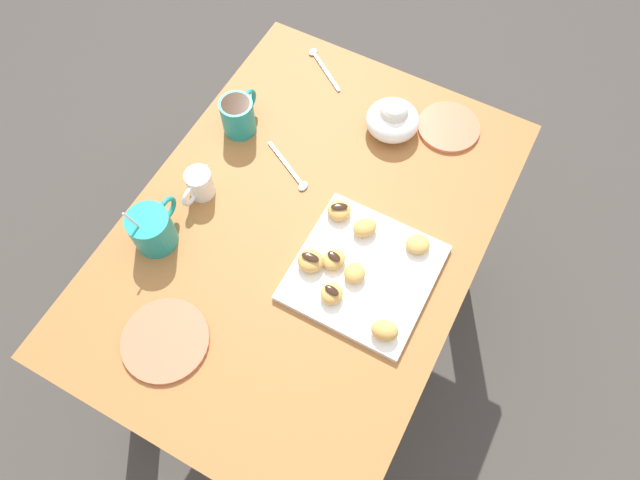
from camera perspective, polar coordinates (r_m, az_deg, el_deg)
The scene contains 23 objects.
ground_plane at distance 1.95m, azimuth -1.13°, elevation -8.87°, with size 8.00×8.00×0.00m, color #423D38.
dining_table at distance 1.40m, azimuth -1.55°, elevation -1.49°, with size 1.07×0.76×0.72m.
pastry_plate_square at distance 1.24m, azimuth 4.36°, elevation -3.24°, with size 0.29×0.29×0.02m, color white.
coffee_mug_teal_left at distance 1.28m, azimuth -16.34°, elevation 1.10°, with size 0.13×0.09×0.15m.
coffee_mug_teal_right at distance 1.42m, azimuth -8.12°, elevation 12.24°, with size 0.12×0.08×0.09m.
cream_pitcher_white at distance 1.33m, azimuth -11.93°, elevation 5.54°, with size 0.10×0.06×0.07m.
ice_cream_bowl at distance 1.42m, azimuth 7.25°, elevation 11.88°, with size 0.13×0.13×0.10m.
saucer_coral_left at distance 1.23m, azimuth -15.15°, elevation -9.61°, with size 0.18×0.18×0.01m, color #E5704C.
saucer_coral_right at distance 1.47m, azimuth 12.67°, elevation 10.92°, with size 0.15×0.15×0.01m, color #E5704C.
loose_spoon_near_saucer at distance 1.36m, azimuth -2.81°, elevation 6.80°, with size 0.09×0.14×0.01m.
loose_spoon_by_plate at distance 1.57m, azimuth 0.11°, elevation 17.10°, with size 0.10×0.14×0.01m.
beignet_0 at distance 1.25m, azimuth 9.71°, elevation -0.43°, with size 0.05×0.05×0.03m, color #DBA351.
beignet_1 at distance 1.22m, azimuth 1.39°, elevation -1.96°, with size 0.04×0.05×0.03m, color #DBA351.
chocolate_drizzle_1 at distance 1.21m, azimuth 1.40°, elevation -1.65°, with size 0.03×0.02×0.01m, color black.
beignet_2 at distance 1.26m, azimuth 4.48°, elevation 1.24°, with size 0.05×0.04×0.03m, color #DBA351.
beignet_3 at distance 1.21m, azimuth 3.47°, elevation -3.31°, with size 0.04×0.05×0.03m, color #DBA351.
beignet_4 at distance 1.17m, azimuth 6.46°, elevation -8.92°, with size 0.04×0.06×0.04m, color #DBA351.
beignet_5 at distance 1.22m, azimuth -0.95°, elevation -2.10°, with size 0.06×0.05×0.03m, color #DBA351.
chocolate_drizzle_5 at distance 1.20m, azimuth -0.96°, elevation -1.73°, with size 0.04×0.02×0.01m, color black.
beignet_6 at distance 1.28m, azimuth 1.91°, elevation 2.96°, with size 0.05×0.05×0.03m, color #DBA351.
chocolate_drizzle_6 at distance 1.26m, azimuth 1.93°, elevation 3.33°, with size 0.04×0.02×0.01m, color black.
beignet_7 at distance 1.19m, azimuth 1.17°, elevation -5.35°, with size 0.05×0.05×0.03m, color #DBA351.
chocolate_drizzle_7 at distance 1.17m, azimuth 1.18°, elevation -5.04°, with size 0.03×0.02×0.01m, color black.
Camera 1 is at (-0.51, -0.32, 1.86)m, focal length 32.17 mm.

